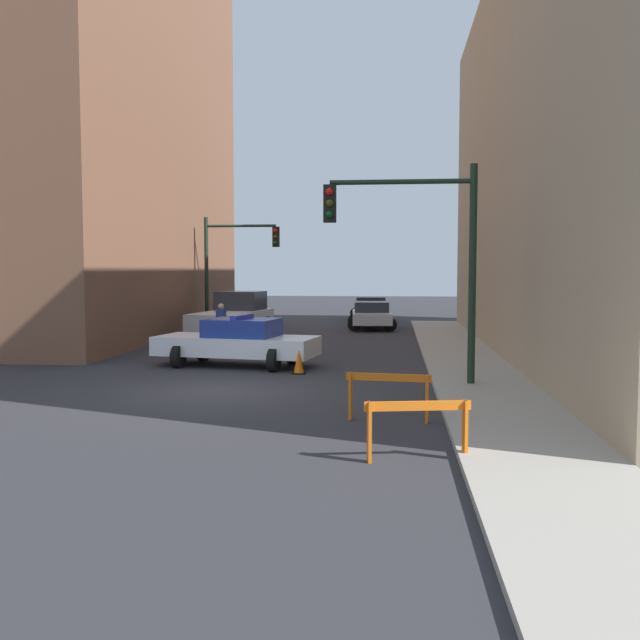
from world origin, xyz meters
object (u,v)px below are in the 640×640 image
(traffic_light_near, at_px, (423,240))
(traffic_light_far, at_px, (230,257))
(parked_car_mid, at_px, (370,308))
(barrier_mid, at_px, (388,389))
(pedestrian_crossing, at_px, (221,326))
(parked_car_near, at_px, (371,315))
(police_car, at_px, (238,342))
(white_truck, at_px, (234,315))
(barrier_front, at_px, (418,420))
(traffic_cone, at_px, (299,362))

(traffic_light_near, distance_m, traffic_light_far, 16.56)
(parked_car_mid, bearing_deg, barrier_mid, -91.10)
(traffic_light_far, height_order, pedestrian_crossing, traffic_light_far)
(barrier_mid, bearing_deg, parked_car_near, 92.56)
(parked_car_near, bearing_deg, traffic_light_far, -162.49)
(traffic_light_far, distance_m, parked_car_near, 7.29)
(parked_car_near, height_order, parked_car_mid, same)
(traffic_light_near, xyz_separation_m, barrier_mid, (-0.78, -3.96, -2.91))
(police_car, xyz_separation_m, white_truck, (-2.14, 9.00, 0.18))
(traffic_light_far, distance_m, barrier_mid, 20.01)
(police_car, distance_m, barrier_mid, 8.49)
(parked_car_near, relative_size, barrier_front, 2.78)
(police_car, height_order, barrier_mid, police_car)
(traffic_light_near, distance_m, white_truck, 14.55)
(pedestrian_crossing, height_order, traffic_cone, pedestrian_crossing)
(parked_car_near, distance_m, barrier_front, 23.63)
(traffic_light_far, xyz_separation_m, pedestrian_crossing, (1.37, -7.41, -2.54))
(parked_car_near, bearing_deg, barrier_front, -89.88)
(traffic_light_far, relative_size, parked_car_near, 1.18)
(police_car, height_order, traffic_cone, police_car)
(pedestrian_crossing, bearing_deg, parked_car_near, -171.35)
(police_car, relative_size, parked_car_mid, 1.12)
(police_car, distance_m, traffic_cone, 2.44)
(traffic_light_far, distance_m, parked_car_mid, 10.75)
(traffic_light_far, relative_size, white_truck, 0.92)
(parked_car_mid, relative_size, traffic_cone, 6.71)
(traffic_light_near, xyz_separation_m, parked_car_near, (-1.71, 16.88, -2.86))
(traffic_light_near, height_order, traffic_light_far, traffic_light_near)
(white_truck, bearing_deg, barrier_front, -61.84)
(traffic_light_near, bearing_deg, parked_car_near, 95.79)
(white_truck, height_order, barrier_mid, white_truck)
(barrier_front, xyz_separation_m, barrier_mid, (-0.45, 2.75, 0.00))
(traffic_light_far, height_order, parked_car_near, traffic_light_far)
(parked_car_mid, relative_size, barrier_mid, 2.76)
(white_truck, xyz_separation_m, parked_car_mid, (5.41, 10.65, -0.23))
(barrier_mid, bearing_deg, barrier_front, -80.73)
(police_car, relative_size, barrier_front, 3.13)
(traffic_light_near, relative_size, traffic_light_far, 1.00)
(traffic_light_near, xyz_separation_m, barrier_front, (-0.33, -6.71, -2.91))
(traffic_light_far, bearing_deg, traffic_cone, -69.15)
(pedestrian_crossing, distance_m, traffic_cone, 6.21)
(barrier_mid, bearing_deg, police_car, 121.60)
(barrier_front, height_order, traffic_cone, barrier_front)
(pedestrian_crossing, bearing_deg, traffic_light_near, 78.67)
(parked_car_near, bearing_deg, traffic_cone, -99.07)
(traffic_light_near, bearing_deg, traffic_light_far, 119.01)
(police_car, height_order, parked_car_mid, police_car)
(traffic_light_near, xyz_separation_m, traffic_light_far, (-8.03, 14.49, -0.13))
(pedestrian_crossing, bearing_deg, traffic_light_far, -134.07)
(barrier_mid, height_order, traffic_cone, barrier_mid)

